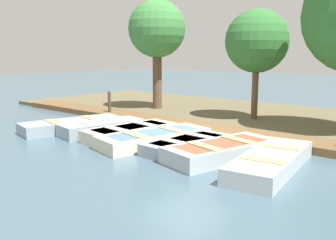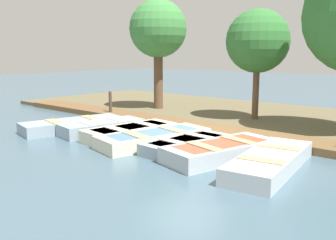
# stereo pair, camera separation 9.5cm
# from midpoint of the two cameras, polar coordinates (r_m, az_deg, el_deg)

# --- Properties ---
(ground_plane) EXTENTS (80.00, 80.00, 0.00)m
(ground_plane) POSITION_cam_midpoint_polar(r_m,az_deg,el_deg) (11.49, 2.51, -3.25)
(ground_plane) COLOR #425B6B
(shore_bank) EXTENTS (8.00, 24.00, 0.17)m
(shore_bank) POSITION_cam_midpoint_polar(r_m,az_deg,el_deg) (15.65, 13.84, 0.38)
(shore_bank) COLOR brown
(shore_bank) RESTS_ON ground_plane
(dock_walkway) EXTENTS (1.29, 20.90, 0.22)m
(dock_walkway) POSITION_cam_midpoint_polar(r_m,az_deg,el_deg) (12.69, 6.78, -1.52)
(dock_walkway) COLOR brown
(dock_walkway) RESTS_ON ground_plane
(rowboat_0) EXTENTS (3.65, 1.87, 0.40)m
(rowboat_0) POSITION_cam_midpoint_polar(r_m,az_deg,el_deg) (13.48, -14.57, -0.72)
(rowboat_0) COLOR #8C9EA8
(rowboat_0) RESTS_ON ground_plane
(rowboat_1) EXTENTS (2.94, 1.51, 0.43)m
(rowboat_1) POSITION_cam_midpoint_polar(r_m,az_deg,el_deg) (12.76, -10.27, -1.08)
(rowboat_1) COLOR #8C9EA8
(rowboat_1) RESTS_ON ground_plane
(rowboat_2) EXTENTS (3.15, 1.48, 0.41)m
(rowboat_2) POSITION_cam_midpoint_polar(r_m,az_deg,el_deg) (11.89, -6.02, -1.83)
(rowboat_2) COLOR beige
(rowboat_2) RESTS_ON ground_plane
(rowboat_3) EXTENTS (3.60, 1.96, 0.40)m
(rowboat_3) POSITION_cam_midpoint_polar(r_m,az_deg,el_deg) (11.02, -2.36, -2.76)
(rowboat_3) COLOR beige
(rowboat_3) RESTS_ON ground_plane
(rowboat_4) EXTENTS (2.75, 1.32, 0.36)m
(rowboat_4) POSITION_cam_midpoint_polar(r_m,az_deg,el_deg) (10.35, 2.80, -3.75)
(rowboat_4) COLOR #8C9EA8
(rowboat_4) RESTS_ON ground_plane
(rowboat_5) EXTENTS (3.29, 1.92, 0.44)m
(rowboat_5) POSITION_cam_midpoint_polar(r_m,az_deg,el_deg) (9.64, 7.91, -4.62)
(rowboat_5) COLOR #B2BCC1
(rowboat_5) RESTS_ON ground_plane
(rowboat_6) EXTENTS (3.60, 1.60, 0.41)m
(rowboat_6) POSITION_cam_midpoint_polar(r_m,az_deg,el_deg) (9.01, 15.15, -6.03)
(rowboat_6) COLOR #B2BCC1
(rowboat_6) RESTS_ON ground_plane
(mooring_post_near) EXTENTS (0.13, 0.13, 1.11)m
(mooring_post_near) POSITION_cam_midpoint_polar(r_m,az_deg,el_deg) (15.90, -9.08, 2.42)
(mooring_post_near) COLOR #47382D
(mooring_post_near) RESTS_ON ground_plane
(park_tree_far_left) EXTENTS (2.55, 2.55, 5.01)m
(park_tree_far_left) POSITION_cam_midpoint_polar(r_m,az_deg,el_deg) (17.03, -1.85, 13.54)
(park_tree_far_left) COLOR brown
(park_tree_far_left) RESTS_ON ground_plane
(park_tree_left) EXTENTS (2.36, 2.36, 4.29)m
(park_tree_left) POSITION_cam_midpoint_polar(r_m,az_deg,el_deg) (14.57, 13.21, 11.56)
(park_tree_left) COLOR brown
(park_tree_left) RESTS_ON ground_plane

